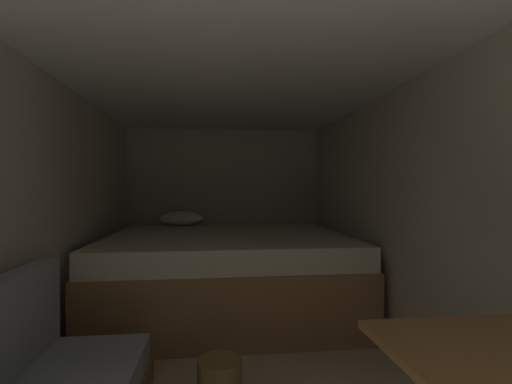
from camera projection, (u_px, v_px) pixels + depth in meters
The scene contains 7 objects.
ground_plane at pixel (236, 382), 2.34m from camera, with size 6.95×6.95×0.00m, color beige.
wall_back at pixel (224, 206), 4.81m from camera, with size 2.54×0.05×1.98m, color beige.
wall_left at pixel (25, 228), 2.18m from camera, with size 0.05×4.95×1.98m, color beige.
wall_right at pixel (422, 223), 2.47m from camera, with size 0.05×4.95×1.98m, color beige.
ceiling_slab at pixel (236, 63), 2.32m from camera, with size 2.54×4.95×0.05m, color white.
bed at pixel (227, 272), 3.73m from camera, with size 2.32×2.06×0.95m.
wicker_basket at pixel (219, 379), 2.15m from camera, with size 0.26×0.26×0.23m.
Camera 1 is at (-0.14, -0.39, 1.23)m, focal length 26.01 mm.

